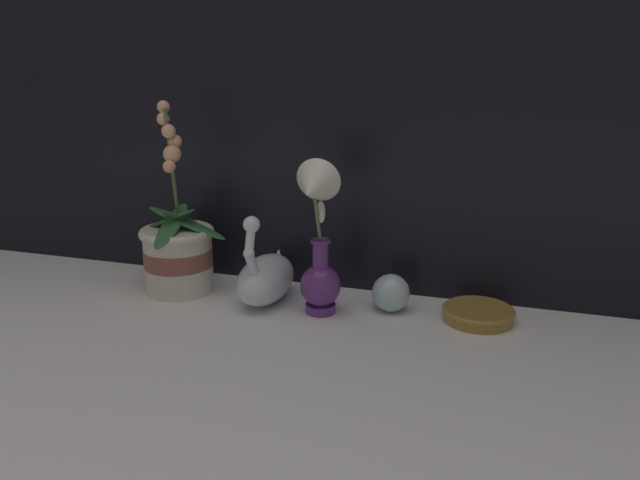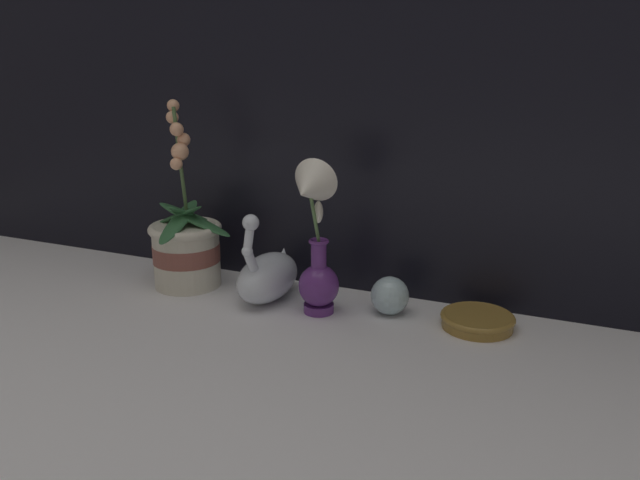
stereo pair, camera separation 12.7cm
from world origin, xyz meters
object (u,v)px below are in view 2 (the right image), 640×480
orchid_potted_plant (186,246)px  amber_dish (477,320)px  blue_vase (315,244)px  swan_figurine (268,275)px  glass_sphere (390,296)px

orchid_potted_plant → amber_dish: orchid_potted_plant is taller
blue_vase → amber_dish: 0.35m
amber_dish → swan_figurine: bearing=-176.5°
swan_figurine → amber_dish: swan_figurine is taller
orchid_potted_plant → blue_vase: orchid_potted_plant is taller
swan_figurine → blue_vase: size_ratio=0.64×
glass_sphere → amber_dish: bearing=0.7°
orchid_potted_plant → blue_vase: 0.34m
blue_vase → glass_sphere: blue_vase is taller
amber_dish → glass_sphere: bearing=-179.3°
orchid_potted_plant → swan_figurine: bearing=-0.6°
swan_figurine → amber_dish: bearing=3.5°
swan_figurine → blue_vase: 0.17m
orchid_potted_plant → swan_figurine: 0.21m
blue_vase → glass_sphere: size_ratio=4.11×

